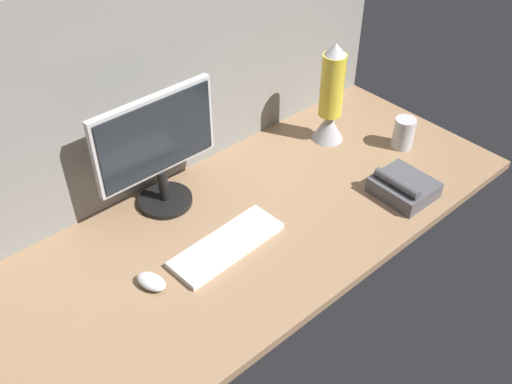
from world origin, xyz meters
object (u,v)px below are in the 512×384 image
at_px(monitor, 157,147).
at_px(desk_phone, 403,187).
at_px(mug_steel, 404,133).
at_px(lava_lamp, 331,101).
at_px(mouse, 151,282).
at_px(keyboard, 227,245).

xyz_separation_m(monitor, desk_phone, (0.62, -0.50, -0.19)).
relative_size(mug_steel, lava_lamp, 0.30).
bearing_deg(monitor, lava_lamp, -8.77).
distance_m(monitor, desk_phone, 0.82).
xyz_separation_m(mug_steel, desk_phone, (-0.23, -0.18, -0.03)).
bearing_deg(mouse, lava_lamp, -4.41).
distance_m(monitor, mouse, 0.42).
xyz_separation_m(monitor, keyboard, (0.02, -0.31, -0.21)).
bearing_deg(lava_lamp, monitor, 171.23).
distance_m(keyboard, lava_lamp, 0.71).
bearing_deg(keyboard, desk_phone, -21.15).
bearing_deg(monitor, mouse, -130.06).
relative_size(keyboard, desk_phone, 1.93).
bearing_deg(mug_steel, mouse, 177.63).
distance_m(keyboard, mouse, 0.26).
bearing_deg(desk_phone, monitor, 141.15).
height_order(mouse, mug_steel, mug_steel).
bearing_deg(mug_steel, desk_phone, -142.10).
bearing_deg(desk_phone, mouse, 165.58).
xyz_separation_m(monitor, mug_steel, (0.85, -0.33, -0.16)).
xyz_separation_m(mouse, lava_lamp, (0.92, 0.18, 0.15)).
xyz_separation_m(mouse, desk_phone, (0.86, -0.22, 0.01)).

